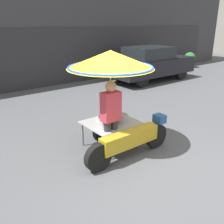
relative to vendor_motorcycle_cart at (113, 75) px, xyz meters
The scene contains 6 objects.
ground_plane 1.84m from the vendor_motorcycle_cart, 87.45° to the right, with size 36.00×36.00×0.00m, color #4C4F54.
shopfront_building 7.18m from the vendor_motorcycle_cart, 89.70° to the left, with size 28.00×2.06×4.21m.
vendor_motorcycle_cart is the anchor object (origin of this frame).
vendor_person 0.83m from the vendor_motorcycle_cart, 134.84° to the right, with size 0.38×0.22×1.59m.
parked_car 7.09m from the vendor_motorcycle_cart, 37.37° to the left, with size 4.26×1.79×1.57m.
potted_plant 11.47m from the vendor_motorcycle_cart, 27.77° to the left, with size 0.70×0.70×0.91m.
Camera 1 is at (-3.10, -3.06, 2.64)m, focal length 40.00 mm.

